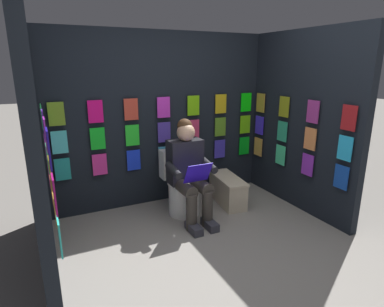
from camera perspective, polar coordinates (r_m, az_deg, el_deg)
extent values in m
plane|color=gray|center=(3.08, 8.18, -20.16)|extent=(30.00, 30.00, 0.00)
cube|color=black|center=(4.21, -5.43, 6.05)|extent=(2.98, 0.10, 2.19)
cube|color=teal|center=(3.98, -22.00, -2.63)|extent=(0.17, 0.01, 0.26)
cube|color=#DF2B90|center=(4.02, -16.07, -1.89)|extent=(0.17, 0.01, 0.26)
cube|color=#1532DF|center=(4.11, -10.32, -1.16)|extent=(0.17, 0.01, 0.26)
cube|color=#49AEDD|center=(4.23, -4.86, -0.46)|extent=(0.17, 0.01, 0.26)
cube|color=#641FAD|center=(4.40, 0.24, 0.20)|extent=(0.17, 0.01, 0.26)
cube|color=#3A30B5|center=(4.59, 4.94, 0.81)|extent=(0.17, 0.01, 0.26)
cube|color=#09A91B|center=(4.81, 9.24, 1.37)|extent=(0.17, 0.01, 0.26)
cube|color=#45CDCE|center=(3.90, -22.48, 1.85)|extent=(0.17, 0.01, 0.26)
cube|color=#10BE21|center=(3.94, -16.41, 2.55)|extent=(0.17, 0.01, 0.26)
cube|color=#23D429|center=(4.03, -10.54, 3.20)|extent=(0.17, 0.01, 0.26)
cube|color=#4B36AC|center=(4.16, -4.96, 3.79)|extent=(0.17, 0.01, 0.26)
cube|color=#D4335F|center=(4.32, 0.24, 4.30)|extent=(0.17, 0.01, 0.26)
cube|color=#588C20|center=(4.52, 5.04, 4.74)|extent=(0.17, 0.01, 0.26)
cube|color=#68C80F|center=(4.74, 9.41, 5.12)|extent=(0.17, 0.01, 0.26)
cube|color=olive|center=(3.84, -22.97, 6.48)|extent=(0.17, 0.01, 0.26)
cube|color=#E60C73|center=(3.89, -16.78, 7.15)|extent=(0.17, 0.01, 0.26)
cube|color=#C93D2B|center=(3.97, -10.77, 7.71)|extent=(0.17, 0.01, 0.26)
cube|color=#CF31CB|center=(4.10, -5.07, 8.16)|extent=(0.17, 0.01, 0.26)
cube|color=#70C80E|center=(4.27, 0.25, 8.52)|extent=(0.17, 0.01, 0.26)
cube|color=gold|center=(4.47, 5.14, 8.78)|extent=(0.17, 0.01, 0.26)
cube|color=#0CEF0E|center=(4.70, 9.59, 8.96)|extent=(0.17, 0.01, 0.26)
cube|color=black|center=(4.22, 18.92, 5.30)|extent=(0.10, 1.80, 2.19)
cube|color=gold|center=(4.79, 11.66, 1.18)|extent=(0.01, 0.17, 0.26)
cube|color=#41DF93|center=(4.43, 15.43, -0.24)|extent=(0.01, 0.17, 0.26)
cube|color=purple|center=(4.10, 19.83, -1.90)|extent=(0.01, 0.17, 0.26)
cube|color=#1543A9|center=(3.80, 24.97, -3.82)|extent=(0.01, 0.17, 0.26)
cube|color=#3A25E7|center=(4.72, 11.87, 4.94)|extent=(0.01, 0.17, 0.26)
cube|color=#289F73|center=(4.36, 15.73, 3.81)|extent=(0.01, 0.17, 0.26)
cube|color=#EC8A4B|center=(4.02, 20.25, 2.46)|extent=(0.01, 0.17, 0.26)
cube|color=#26B0EA|center=(3.71, 25.54, 0.85)|extent=(0.01, 0.17, 0.26)
cube|color=#B48A2D|center=(4.67, 12.10, 8.80)|extent=(0.01, 0.17, 0.26)
cube|color=olive|center=(4.31, 16.04, 7.98)|extent=(0.01, 0.17, 0.26)
cube|color=#993185|center=(3.96, 20.68, 6.96)|extent=(0.01, 0.17, 0.26)
cube|color=maroon|center=(3.65, 26.13, 5.71)|extent=(0.01, 0.17, 0.26)
cube|color=black|center=(3.02, -25.99, 0.69)|extent=(0.10, 1.80, 2.19)
cube|color=#35E3D3|center=(2.51, -22.45, -13.52)|extent=(0.01, 0.17, 0.26)
cube|color=gold|center=(2.94, -23.15, -9.17)|extent=(0.01, 0.17, 0.26)
cube|color=brown|center=(3.39, -23.66, -5.95)|extent=(0.01, 0.17, 0.26)
cube|color=#AD1972|center=(3.84, -24.04, -3.49)|extent=(0.01, 0.17, 0.26)
cube|color=#AC116E|center=(2.37, -23.26, -6.72)|extent=(0.01, 0.17, 0.26)
cube|color=olive|center=(2.83, -23.84, -3.25)|extent=(0.01, 0.17, 0.26)
cube|color=#38B469|center=(3.29, -24.26, -0.75)|extent=(0.01, 0.17, 0.26)
cube|color=#B842CE|center=(3.76, -24.58, 1.13)|extent=(0.01, 0.17, 0.26)
cube|color=#1F108D|center=(2.28, -24.12, 0.77)|extent=(0.01, 0.17, 0.26)
cube|color=purple|center=(2.75, -24.57, 3.08)|extent=(0.01, 0.17, 0.26)
cube|color=#481D95|center=(3.22, -24.90, 4.72)|extent=(0.01, 0.17, 0.26)
cube|color=#2BC75D|center=(3.70, -25.14, 5.93)|extent=(0.01, 0.17, 0.26)
cylinder|color=white|center=(3.98, -1.41, -7.96)|extent=(0.38, 0.38, 0.40)
cylinder|color=white|center=(3.90, -1.43, -5.10)|extent=(0.41, 0.41, 0.02)
cube|color=white|center=(4.07, -2.99, -1.72)|extent=(0.38, 0.18, 0.36)
cylinder|color=white|center=(3.99, -2.47, -2.06)|extent=(0.39, 0.07, 0.39)
cube|color=black|center=(3.78, -1.27, -1.39)|extent=(0.40, 0.22, 0.52)
sphere|color=tan|center=(3.67, -1.10, 3.78)|extent=(0.21, 0.21, 0.21)
sphere|color=#472D19|center=(3.68, -1.31, 4.90)|extent=(0.17, 0.17, 0.17)
cylinder|color=#38332D|center=(3.74, 1.46, -5.60)|extent=(0.15, 0.40, 0.15)
cylinder|color=#38332D|center=(3.66, -1.34, -6.10)|extent=(0.15, 0.40, 0.15)
cylinder|color=#38332D|center=(3.68, 2.75, -9.80)|extent=(0.12, 0.12, 0.42)
cylinder|color=#38332D|center=(3.60, -0.08, -10.41)|extent=(0.12, 0.12, 0.42)
cube|color=#33333D|center=(3.71, 3.18, -12.48)|extent=(0.11, 0.26, 0.09)
cube|color=#33333D|center=(3.63, 0.35, -13.16)|extent=(0.11, 0.26, 0.09)
cylinder|color=black|center=(3.74, 2.97, -2.06)|extent=(0.09, 0.31, 0.13)
cylinder|color=black|center=(3.55, -3.25, -3.02)|extent=(0.09, 0.31, 0.13)
cube|color=#2915D3|center=(3.51, 1.09, -3.51)|extent=(0.30, 0.13, 0.23)
cube|color=beige|center=(4.30, 6.33, -6.65)|extent=(0.34, 0.69, 0.33)
cube|color=beige|center=(4.24, 6.40, -4.37)|extent=(0.36, 0.72, 0.03)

